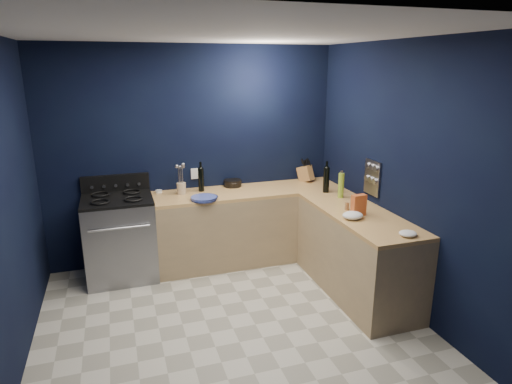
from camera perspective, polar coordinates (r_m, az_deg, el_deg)
name	(u,v)px	position (r m, az deg, el deg)	size (l,w,h in m)	color
floor	(233,330)	(4.30, -2.98, -17.35)	(3.50, 3.50, 0.02)	beige
ceiling	(228,31)	(3.60, -3.63, 20.07)	(3.50, 3.50, 0.02)	silver
wall_back	(194,156)	(5.41, -8.08, 4.68)	(3.50, 0.02, 2.60)	black
wall_right	(407,179)	(4.50, 18.93, 1.62)	(0.02, 3.50, 2.60)	black
wall_front	(324,293)	(2.21, 8.84, -12.83)	(3.50, 0.02, 2.60)	black
cab_back	(249,226)	(5.48, -0.91, -4.47)	(2.30, 0.63, 0.86)	tan
top_back	(249,192)	(5.34, -0.93, 0.05)	(2.30, 0.63, 0.04)	olive
cab_right	(356,254)	(4.83, 12.84, -7.86)	(0.63, 1.67, 0.86)	tan
top_right	(359,214)	(4.67, 13.18, -2.80)	(0.63, 1.67, 0.04)	olive
gas_range	(121,239)	(5.25, -17.12, -5.85)	(0.76, 0.66, 0.92)	gray
oven_door	(121,251)	(4.96, -17.02, -7.27)	(0.59, 0.02, 0.42)	black
cooktop	(117,199)	(5.10, -17.56, -0.89)	(0.76, 0.66, 0.03)	black
backguard	(116,183)	(5.36, -17.72, 1.09)	(0.76, 0.06, 0.20)	black
spice_panel	(372,178)	(4.95, 14.82, 1.80)	(0.02, 0.28, 0.38)	gray
wall_outlet	(195,174)	(5.44, -7.95, 2.37)	(0.09, 0.02, 0.13)	white
plate_stack	(204,198)	(4.98, -6.76, -0.81)	(0.29, 0.29, 0.04)	#374895
ramekin	(159,191)	(5.35, -12.47, 0.08)	(0.08, 0.08, 0.03)	white
utensil_crock	(181,188)	(5.24, -9.63, 0.48)	(0.11, 0.11, 0.13)	beige
wine_bottle_back	(201,180)	(5.30, -7.13, 1.57)	(0.07, 0.07, 0.28)	black
lemon_basket	(233,183)	(5.50, -3.04, 1.16)	(0.22, 0.22, 0.08)	black
knife_block	(305,174)	(5.76, 6.41, 2.37)	(0.11, 0.18, 0.20)	#9A6F3F
wine_bottle_right	(326,180)	(5.28, 9.08, 1.53)	(0.07, 0.07, 0.30)	black
oil_bottle	(341,185)	(5.09, 10.95, 0.85)	(0.07, 0.07, 0.29)	#89AE2D
spice_jar_near	(353,202)	(4.81, 12.38, -1.27)	(0.05, 0.05, 0.10)	olive
spice_jar_far	(347,206)	(4.70, 11.69, -1.80)	(0.04, 0.04, 0.08)	olive
crouton_bag	(359,205)	(4.53, 13.14, -1.68)	(0.15, 0.07, 0.22)	#B7252A
towel_front	(353,215)	(4.44, 12.41, -2.97)	(0.21, 0.18, 0.07)	white
towel_end	(408,233)	(4.14, 19.07, -5.09)	(0.16, 0.14, 0.05)	white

